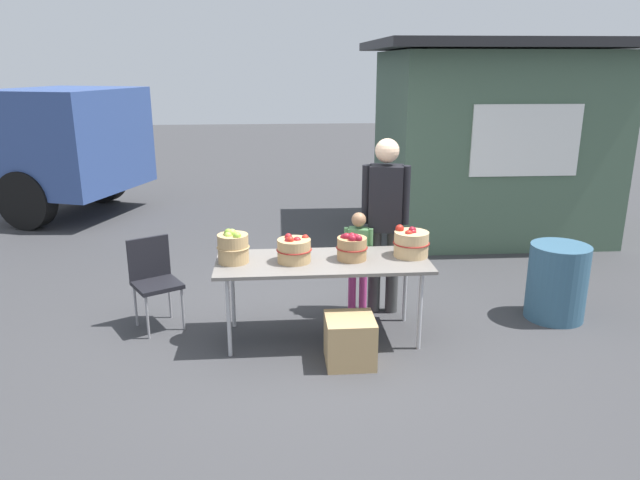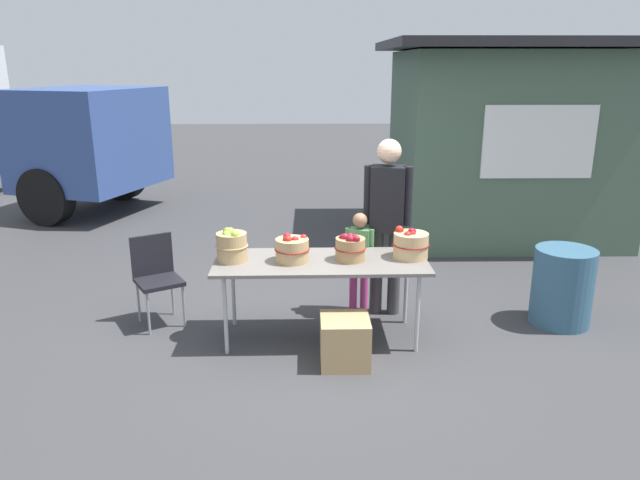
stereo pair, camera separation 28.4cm
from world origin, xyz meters
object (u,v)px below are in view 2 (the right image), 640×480
at_px(market_table, 321,265).
at_px(apple_basket_red_1, 350,248).
at_px(child_customer, 359,257).
at_px(produce_crate, 345,341).
at_px(folding_chair, 156,273).
at_px(vendor_adult, 387,214).
at_px(apple_basket_green_0, 232,245).
at_px(apple_basket_red_2, 411,244).
at_px(trash_barrel, 562,287).
at_px(apple_basket_red_0, 292,249).

distance_m(market_table, apple_basket_red_1, 0.31).
height_order(market_table, child_customer, child_customer).
bearing_deg(apple_basket_red_1, market_table, -179.05).
bearing_deg(produce_crate, folding_chair, 153.12).
xyz_separation_m(vendor_adult, produce_crate, (-0.47, -1.06, -0.83)).
bearing_deg(apple_basket_green_0, apple_basket_red_2, 1.80).
xyz_separation_m(child_customer, trash_barrel, (1.95, -0.20, -0.25)).
height_order(apple_basket_green_0, trash_barrel, apple_basket_green_0).
height_order(apple_basket_red_2, child_customer, child_customer).
xyz_separation_m(apple_basket_red_1, produce_crate, (-0.07, -0.51, -0.66)).
bearing_deg(vendor_adult, apple_basket_red_2, 118.53).
bearing_deg(vendor_adult, apple_basket_red_0, 43.94).
relative_size(vendor_adult, produce_crate, 4.31).
distance_m(market_table, child_customer, 0.60).
relative_size(apple_basket_red_0, vendor_adult, 0.18).
distance_m(apple_basket_red_1, folding_chair, 1.90).
distance_m(market_table, apple_basket_red_2, 0.83).
height_order(apple_basket_green_0, produce_crate, apple_basket_green_0).
bearing_deg(apple_basket_red_0, trash_barrel, 5.95).
height_order(apple_basket_green_0, vendor_adult, vendor_adult).
bearing_deg(apple_basket_red_0, folding_chair, 162.95).
height_order(apple_basket_red_1, apple_basket_red_2, apple_basket_red_2).
height_order(folding_chair, trash_barrel, folding_chair).
relative_size(apple_basket_green_0, apple_basket_red_0, 0.98).
bearing_deg(apple_basket_green_0, apple_basket_red_0, -2.81).
height_order(apple_basket_green_0, apple_basket_red_1, apple_basket_green_0).
relative_size(child_customer, produce_crate, 2.62).
bearing_deg(produce_crate, apple_basket_red_2, 42.17).
relative_size(apple_basket_red_0, apple_basket_red_2, 0.95).
bearing_deg(apple_basket_red_2, trash_barrel, 7.23).
xyz_separation_m(apple_basket_red_2, child_customer, (-0.42, 0.40, -0.24)).
bearing_deg(apple_basket_green_0, folding_chair, 154.19).
xyz_separation_m(market_table, apple_basket_red_1, (0.26, 0.00, 0.16)).
relative_size(apple_basket_red_0, produce_crate, 0.77).
bearing_deg(vendor_adult, produce_crate, 77.81).
distance_m(apple_basket_red_2, trash_barrel, 1.61).
bearing_deg(vendor_adult, trash_barrel, -178.42).
height_order(apple_basket_red_1, child_customer, child_customer).
bearing_deg(produce_crate, market_table, 110.41).
xyz_separation_m(apple_basket_red_0, produce_crate, (0.44, -0.49, -0.66)).
relative_size(apple_basket_red_1, produce_crate, 0.70).
bearing_deg(trash_barrel, apple_basket_red_1, -173.11).
distance_m(apple_basket_green_0, apple_basket_red_0, 0.54).
bearing_deg(trash_barrel, folding_chair, 178.04).
distance_m(market_table, folding_chair, 1.63).
xyz_separation_m(vendor_adult, folding_chair, (-2.23, -0.17, -0.53)).
bearing_deg(apple_basket_red_0, produce_crate, -47.78).
bearing_deg(vendor_adult, apple_basket_red_1, 65.98).
relative_size(apple_basket_green_0, vendor_adult, 0.18).
height_order(folding_chair, produce_crate, folding_chair).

